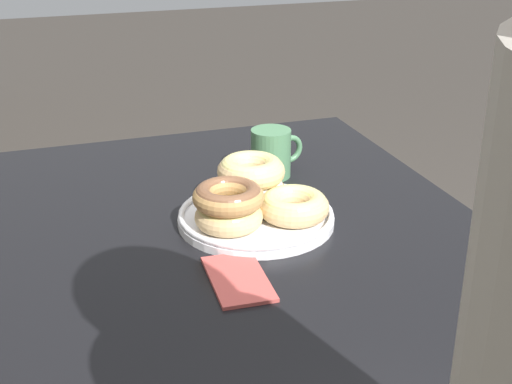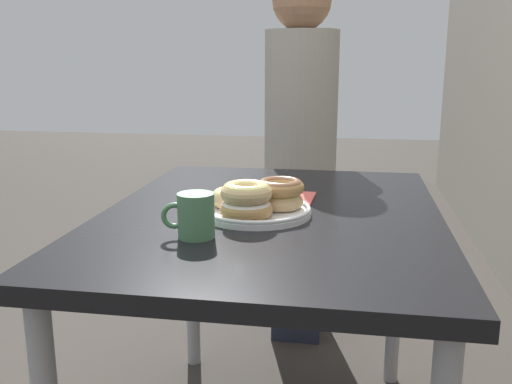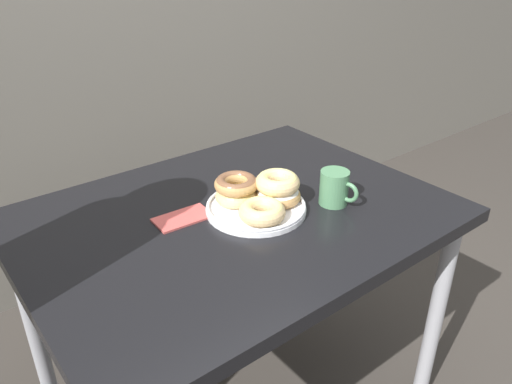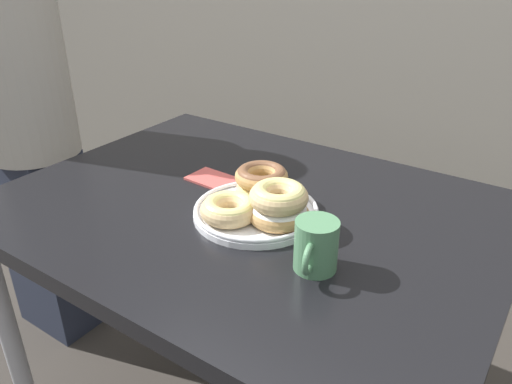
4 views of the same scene
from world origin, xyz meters
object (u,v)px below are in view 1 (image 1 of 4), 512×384
object	(u,v)px
donut_plate	(254,200)
napkin	(238,279)
coffee_mug	(272,152)
dining_table	(246,277)

from	to	relation	value
donut_plate	napkin	size ratio (longest dim) A/B	1.83
donut_plate	napkin	bearing A→B (deg)	155.13
napkin	coffee_mug	bearing A→B (deg)	-26.64
donut_plate	napkin	xyz separation A→B (m)	(-0.19, 0.09, -0.04)
dining_table	donut_plate	xyz separation A→B (m)	(0.06, -0.03, 0.12)
donut_plate	napkin	world-z (taller)	donut_plate
donut_plate	napkin	distance (m)	0.21
dining_table	coffee_mug	size ratio (longest dim) A/B	9.77
dining_table	donut_plate	world-z (taller)	donut_plate
dining_table	napkin	distance (m)	0.17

